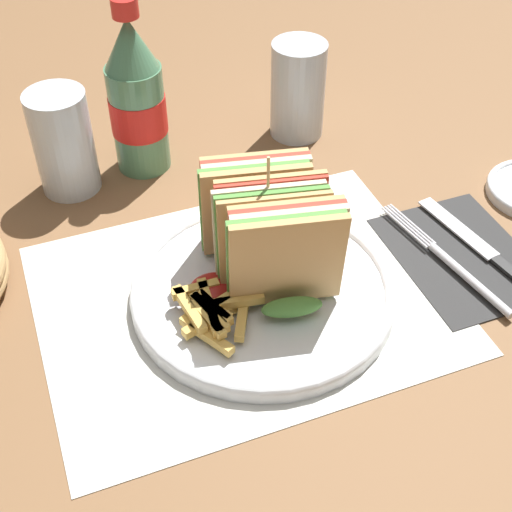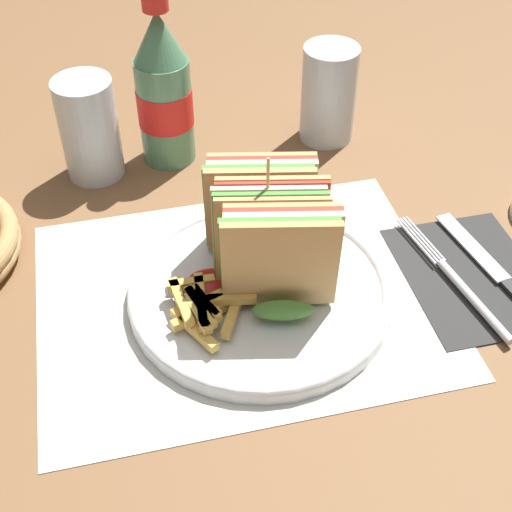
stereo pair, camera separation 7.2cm
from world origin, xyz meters
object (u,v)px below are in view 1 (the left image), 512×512
(knife, at_px, (483,249))
(glass_far, at_px, (65,149))
(plate_main, at_px, (263,290))
(glass_near, at_px, (298,96))
(club_sandwich, at_px, (272,231))
(fork, at_px, (456,267))
(coke_bottle_near, at_px, (137,100))

(knife, xyz_separation_m, glass_far, (-0.40, 0.28, 0.05))
(plate_main, bearing_deg, glass_far, 119.91)
(plate_main, relative_size, glass_near, 2.13)
(plate_main, bearing_deg, glass_near, 60.33)
(plate_main, relative_size, knife, 1.40)
(club_sandwich, height_order, fork, club_sandwich)
(plate_main, height_order, glass_near, glass_near)
(coke_bottle_near, xyz_separation_m, glass_near, (0.21, -0.00, -0.04))
(plate_main, distance_m, glass_far, 0.30)
(knife, bearing_deg, club_sandwich, 160.92)
(club_sandwich, distance_m, glass_near, 0.29)
(fork, distance_m, knife, 0.05)
(fork, relative_size, coke_bottle_near, 0.92)
(club_sandwich, relative_size, glass_far, 1.27)
(coke_bottle_near, bearing_deg, knife, -44.17)
(fork, height_order, knife, fork)
(knife, distance_m, glass_near, 0.31)
(coke_bottle_near, xyz_separation_m, glass_far, (-0.09, -0.01, -0.04))
(fork, bearing_deg, plate_main, 159.18)
(plate_main, distance_m, club_sandwich, 0.07)
(club_sandwich, bearing_deg, fork, -16.65)
(glass_far, bearing_deg, club_sandwich, -56.05)
(club_sandwich, distance_m, glass_far, 0.29)
(glass_near, xyz_separation_m, glass_far, (-0.30, -0.01, 0.00))
(fork, xyz_separation_m, glass_far, (-0.35, 0.30, 0.05))
(plate_main, xyz_separation_m, glass_far, (-0.15, 0.26, 0.04))
(coke_bottle_near, bearing_deg, glass_near, -0.19)
(coke_bottle_near, relative_size, glass_near, 1.71)
(glass_far, bearing_deg, plate_main, -60.09)
(fork, bearing_deg, glass_near, 89.60)
(club_sandwich, distance_m, coke_bottle_near, 0.27)
(fork, relative_size, glass_near, 1.57)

